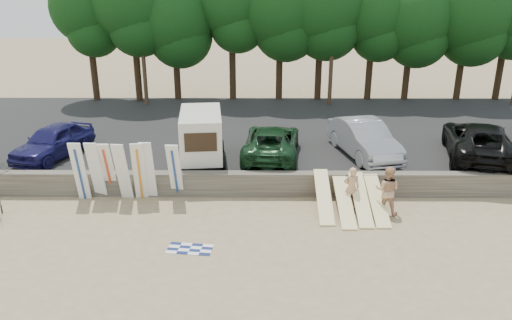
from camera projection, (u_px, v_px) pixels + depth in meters
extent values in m
plane|color=tan|center=(331.00, 229.00, 17.99)|extent=(120.00, 120.00, 0.00)
cube|color=#6B6356|center=(322.00, 184.00, 20.64)|extent=(44.00, 0.50, 1.00)
cube|color=#282828|center=(306.00, 134.00, 27.73)|extent=(44.00, 14.50, 0.70)
cylinder|color=#382616|center=(94.00, 69.00, 33.35)|extent=(0.44, 0.44, 4.10)
sphere|color=#154A19|center=(87.00, 7.00, 31.97)|extent=(4.71, 4.71, 4.71)
cylinder|color=#382616|center=(137.00, 68.00, 33.04)|extent=(0.44, 0.44, 4.37)
sphere|color=#154A19|center=(132.00, 0.00, 31.56)|extent=(5.41, 5.41, 5.41)
cylinder|color=#382616|center=(177.00, 71.00, 33.68)|extent=(0.44, 0.44, 3.74)
sphere|color=#154A19|center=(174.00, 15.00, 32.42)|extent=(5.66, 5.66, 5.66)
cylinder|color=#382616|center=(233.00, 67.00, 33.55)|extent=(0.44, 0.44, 4.36)
sphere|color=#154A19|center=(231.00, 0.00, 32.08)|extent=(4.93, 4.93, 4.93)
cylinder|color=#382616|center=(279.00, 68.00, 33.56)|extent=(0.44, 0.44, 4.17)
sphere|color=#154A19|center=(280.00, 5.00, 32.16)|extent=(5.82, 5.82, 5.82)
cylinder|color=#382616|center=(319.00, 68.00, 33.49)|extent=(0.44, 0.44, 4.28)
sphere|color=#154A19|center=(321.00, 2.00, 32.05)|extent=(5.95, 5.95, 5.95)
cylinder|color=#382616|center=(369.00, 70.00, 33.57)|extent=(0.44, 0.44, 3.89)
sphere|color=#154A19|center=(374.00, 12.00, 32.26)|extent=(4.98, 4.98, 4.98)
cylinder|color=#382616|center=(407.00, 72.00, 33.59)|extent=(0.44, 0.44, 3.72)
sphere|color=#154A19|center=(413.00, 16.00, 32.33)|extent=(5.53, 5.53, 5.53)
cylinder|color=#382616|center=(460.00, 70.00, 33.53)|extent=(0.44, 0.44, 3.95)
sphere|color=#154A19|center=(468.00, 10.00, 32.20)|extent=(5.93, 5.93, 5.93)
cylinder|color=#382616|center=(500.00, 69.00, 33.41)|extent=(0.44, 0.44, 4.06)
sphere|color=#154A19|center=(510.00, 8.00, 32.04)|extent=(5.08, 5.08, 5.08)
cylinder|color=#473321|center=(142.00, 34.00, 31.28)|extent=(0.26, 0.26, 9.00)
cylinder|color=#473321|center=(333.00, 34.00, 31.21)|extent=(0.26, 0.26, 9.00)
cube|color=beige|center=(201.00, 134.00, 22.23)|extent=(2.13, 3.72, 1.96)
cube|color=black|center=(201.00, 142.00, 20.49)|extent=(1.33, 0.17, 0.80)
cylinder|color=black|center=(180.00, 164.00, 21.41)|extent=(0.24, 0.60, 0.59)
cylinder|color=black|center=(223.00, 163.00, 21.58)|extent=(0.24, 0.60, 0.59)
cylinder|color=black|center=(182.00, 147.00, 23.57)|extent=(0.24, 0.60, 0.59)
cylinder|color=black|center=(222.00, 146.00, 23.74)|extent=(0.24, 0.60, 0.59)
imported|color=#17154A|center=(53.00, 141.00, 22.91)|extent=(3.06, 4.80, 1.52)
imported|color=black|center=(272.00, 142.00, 22.98)|extent=(2.89, 5.43, 1.45)
imported|color=gray|center=(364.00, 139.00, 23.06)|extent=(2.88, 5.30, 1.66)
imported|color=black|center=(479.00, 140.00, 22.83)|extent=(4.11, 6.43, 1.65)
cube|color=white|center=(80.00, 172.00, 19.83)|extent=(0.51, 0.58, 2.56)
cube|color=white|center=(96.00, 171.00, 19.96)|extent=(0.55, 0.72, 2.54)
cube|color=white|center=(108.00, 170.00, 20.07)|extent=(0.50, 0.85, 2.49)
cube|color=white|center=(122.00, 172.00, 19.85)|extent=(0.57, 0.77, 2.53)
cube|color=white|center=(139.00, 171.00, 19.89)|extent=(0.58, 0.73, 2.54)
cube|color=white|center=(148.00, 170.00, 19.95)|extent=(0.50, 0.63, 2.55)
cube|color=white|center=(175.00, 171.00, 19.94)|extent=(0.53, 0.86, 2.49)
cube|color=#FFEAA0|center=(324.00, 196.00, 19.29)|extent=(0.56, 2.81, 1.17)
cube|color=#FFEAA0|center=(344.00, 202.00, 19.06)|extent=(0.56, 2.88, 0.96)
cube|color=#FFEAA0|center=(361.00, 199.00, 19.11)|extent=(0.56, 2.83, 1.13)
cube|color=#FFEAA0|center=(377.00, 200.00, 19.15)|extent=(0.56, 2.87, 1.02)
imported|color=tan|center=(351.00, 188.00, 19.38)|extent=(0.64, 0.43, 1.70)
imported|color=tan|center=(387.00, 190.00, 18.90)|extent=(1.13, 1.01, 1.91)
cube|color=#268D42|center=(342.00, 198.00, 20.19)|extent=(0.43, 0.37, 0.32)
cube|color=#CB6F17|center=(370.00, 199.00, 20.20)|extent=(0.33, 0.28, 0.22)
plane|color=white|center=(190.00, 249.00, 16.68)|extent=(1.67, 1.67, 0.00)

